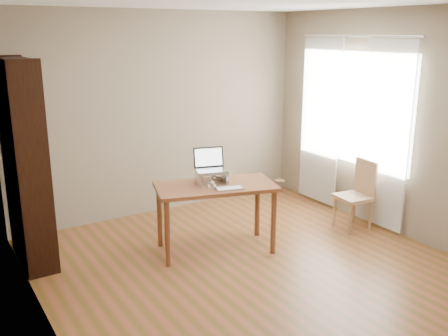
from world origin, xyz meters
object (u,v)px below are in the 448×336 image
desk (216,195)px  cat (208,177)px  bookshelf (26,164)px  chair (357,192)px  laptop (209,165)px  keyboard (230,189)px

desk → cat: cat is taller
bookshelf → cat: 1.87m
bookshelf → chair: 3.76m
laptop → cat: bearing=-114.2°
cat → chair: cat is taller
keyboard → laptop: bearing=110.4°
bookshelf → cat: (1.72, -0.68, -0.24)m
chair → keyboard: bearing=-178.2°
laptop → chair: bearing=0.7°
keyboard → cat: 0.34m
bookshelf → chair: size_ratio=2.48×
laptop → chair: 1.92m
laptop → cat: 0.14m
chair → desk: bearing=175.0°
laptop → chair: size_ratio=0.45×
desk → laptop: (-0.00, 0.14, 0.30)m
laptop → bookshelf: bearing=175.6°
chair → laptop: bearing=170.9°
bookshelf → desk: size_ratio=1.51×
bookshelf → laptop: bookshelf is taller
desk → chair: 1.83m
bookshelf → laptop: bearing=-20.5°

